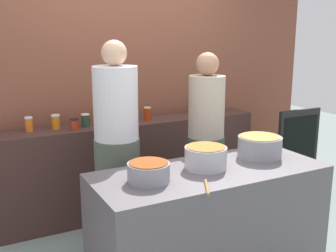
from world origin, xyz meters
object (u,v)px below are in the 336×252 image
object	(u,v)px
preserve_jar_2	(74,124)
preserve_jar_8	(220,106)
cooking_pot_center	(206,157)
wooden_spoon	(207,187)
preserve_jar_4	(103,119)
cook_in_cap	(206,152)
preserve_jar_3	(85,120)
chalkboard_sign	(297,155)
preserve_jar_5	(115,116)
preserve_jar_1	(56,122)
cook_with_tongs	(117,158)
cooking_pot_right	(260,147)
preserve_jar_6	(148,114)
preserve_jar_7	(206,107)
cooking_pot_left	(149,172)
preserve_jar_0	(29,124)

from	to	relation	value
preserve_jar_2	preserve_jar_8	bearing A→B (deg)	3.97
preserve_jar_8	preserve_jar_2	bearing A→B (deg)	-176.03
cooking_pot_center	wooden_spoon	world-z (taller)	cooking_pot_center
preserve_jar_4	cook_in_cap	bearing A→B (deg)	-43.68
preserve_jar_3	cooking_pot_center	bearing A→B (deg)	-70.63
preserve_jar_4	cook_in_cap	size ratio (longest dim) A/B	0.06
cook_in_cap	preserve_jar_2	bearing A→B (deg)	148.80
chalkboard_sign	preserve_jar_5	bearing A→B (deg)	160.94
preserve_jar_1	cook_with_tongs	xyz separation A→B (m)	(0.33, -0.70, -0.21)
preserve_jar_8	cooking_pot_right	size ratio (longest dim) A/B	0.39
cook_in_cap	preserve_jar_4	bearing A→B (deg)	136.32
preserve_jar_3	wooden_spoon	xyz separation A→B (m)	(0.27, -1.69, -0.13)
preserve_jar_6	cook_in_cap	distance (m)	0.78
cooking_pot_center	preserve_jar_7	bearing A→B (deg)	57.16
cooking_pot_left	preserve_jar_0	bearing A→B (deg)	108.86
preserve_jar_6	wooden_spoon	bearing A→B (deg)	-102.57
preserve_jar_8	cooking_pot_left	size ratio (longest dim) A/B	0.47
preserve_jar_4	cooking_pot_left	xyz separation A→B (m)	(-0.17, -1.42, -0.06)
preserve_jar_1	wooden_spoon	distance (m)	1.84
preserve_jar_0	preserve_jar_5	bearing A→B (deg)	-2.53
preserve_jar_8	preserve_jar_1	bearing A→B (deg)	179.79
preserve_jar_0	preserve_jar_2	xyz separation A→B (m)	(0.38, -0.13, -0.01)
preserve_jar_0	preserve_jar_1	size ratio (longest dim) A/B	1.00
preserve_jar_7	cook_in_cap	world-z (taller)	cook_in_cap
preserve_jar_4	cooking_pot_left	size ratio (longest dim) A/B	0.38
preserve_jar_7	preserve_jar_2	bearing A→B (deg)	-175.22
preserve_jar_6	wooden_spoon	xyz separation A→B (m)	(-0.38, -1.69, -0.14)
preserve_jar_1	cooking_pot_center	xyz separation A→B (m)	(0.74, -1.41, -0.06)
preserve_jar_4	preserve_jar_8	xyz separation A→B (m)	(1.40, 0.04, 0.01)
wooden_spoon	cook_with_tongs	xyz separation A→B (m)	(-0.20, 1.05, -0.07)
preserve_jar_0	preserve_jar_4	distance (m)	0.68
preserve_jar_1	preserve_jar_3	distance (m)	0.27
preserve_jar_2	preserve_jar_6	world-z (taller)	preserve_jar_6
preserve_jar_2	cooking_pot_left	bearing A→B (deg)	-84.72
cook_with_tongs	chalkboard_sign	size ratio (longest dim) A/B	1.73
preserve_jar_2	preserve_jar_7	world-z (taller)	preserve_jar_7
cook_with_tongs	cooking_pot_left	bearing A→B (deg)	-95.05
cooking_pot_right	cooking_pot_center	bearing A→B (deg)	-176.69
preserve_jar_2	preserve_jar_8	size ratio (longest dim) A/B	0.80
preserve_jar_0	cook_in_cap	size ratio (longest dim) A/B	0.08
preserve_jar_3	preserve_jar_8	size ratio (longest dim) A/B	0.96
preserve_jar_2	chalkboard_sign	bearing A→B (deg)	-13.32
preserve_jar_3	cooking_pot_center	distance (m)	1.44
preserve_jar_0	cooking_pot_right	distance (m)	2.05
wooden_spoon	preserve_jar_6	bearing A→B (deg)	77.43
preserve_jar_4	preserve_jar_2	bearing A→B (deg)	-165.67
cooking_pot_center	cooking_pot_right	world-z (taller)	cooking_pot_right
cooking_pot_right	preserve_jar_4	bearing A→B (deg)	121.63
preserve_jar_4	cooking_pot_center	bearing A→B (deg)	-77.49
preserve_jar_3	cooking_pot_left	xyz separation A→B (m)	(-0.00, -1.41, -0.08)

